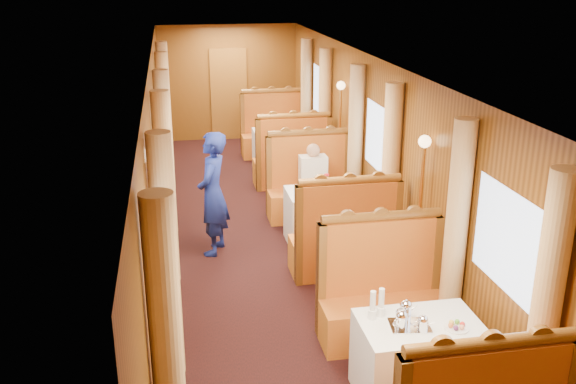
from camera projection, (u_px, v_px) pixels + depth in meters
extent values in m
cube|color=brown|center=(229.00, 94.00, 14.09)|extent=(0.80, 0.04, 2.00)
cube|color=white|center=(418.00, 361.00, 5.64)|extent=(1.05, 0.72, 0.75)
cylinder|color=brown|center=(492.00, 343.00, 4.26)|extent=(1.23, 0.10, 0.10)
cube|color=#A93912|center=(383.00, 320.00, 6.57)|extent=(1.30, 0.55, 0.45)
cube|color=#A93912|center=(379.00, 256.00, 6.57)|extent=(1.30, 0.12, 0.80)
cylinder|color=brown|center=(381.00, 216.00, 6.42)|extent=(1.23, 0.10, 0.10)
cube|color=white|center=(325.00, 217.00, 8.89)|extent=(1.05, 0.72, 0.75)
cube|color=#A93912|center=(342.00, 255.00, 8.06)|extent=(1.30, 0.55, 0.45)
cube|color=#A93912|center=(349.00, 215.00, 7.65)|extent=(1.30, 0.12, 0.80)
cylinder|color=brown|center=(350.00, 180.00, 7.50)|extent=(1.23, 0.10, 0.10)
cube|color=#A93912|center=(310.00, 203.00, 9.82)|extent=(1.30, 0.55, 0.45)
cube|color=#A93912|center=(308.00, 160.00, 9.81)|extent=(1.30, 0.12, 0.80)
cylinder|color=brown|center=(308.00, 133.00, 9.67)|extent=(1.23, 0.10, 0.10)
cube|color=white|center=(282.00, 150.00, 12.14)|extent=(1.05, 0.72, 0.75)
cube|color=#A93912|center=(291.00, 172.00, 11.31)|extent=(1.30, 0.55, 0.45)
cube|color=#A93912|center=(293.00, 141.00, 10.90)|extent=(1.30, 0.12, 0.80)
cylinder|color=brown|center=(294.00, 116.00, 10.75)|extent=(1.23, 0.10, 0.10)
cube|color=#A93912|center=(274.00, 145.00, 13.07)|extent=(1.30, 0.55, 0.45)
cube|color=#A93912|center=(272.00, 112.00, 13.06)|extent=(1.30, 0.12, 0.80)
cylinder|color=brown|center=(272.00, 91.00, 12.91)|extent=(1.23, 0.10, 0.10)
cube|color=silver|center=(410.00, 326.00, 5.47)|extent=(0.37, 0.30, 0.01)
cylinder|color=white|center=(456.00, 328.00, 5.44)|extent=(0.21, 0.21, 0.01)
cylinder|color=white|center=(372.00, 314.00, 5.58)|extent=(0.08, 0.08, 0.08)
cylinder|color=white|center=(373.00, 301.00, 5.54)|extent=(0.05, 0.05, 0.18)
cylinder|color=white|center=(381.00, 311.00, 5.63)|extent=(0.08, 0.08, 0.08)
cylinder|color=white|center=(381.00, 298.00, 5.58)|extent=(0.05, 0.05, 0.18)
cylinder|color=silver|center=(326.00, 186.00, 8.76)|extent=(0.06, 0.06, 0.14)
cylinder|color=silver|center=(282.00, 127.00, 12.01)|extent=(0.06, 0.06, 0.14)
cylinder|color=#E4B575|center=(167.00, 358.00, 4.29)|extent=(0.22, 0.22, 2.35)
cylinder|color=#E4B575|center=(166.00, 259.00, 5.74)|extent=(0.22, 0.22, 2.35)
cylinder|color=#E4B575|center=(544.00, 320.00, 4.76)|extent=(0.22, 0.22, 2.35)
cylinder|color=#E4B575|center=(456.00, 237.00, 6.21)|extent=(0.22, 0.22, 2.35)
cylinder|color=#E4B575|center=(166.00, 190.00, 7.54)|extent=(0.22, 0.22, 2.35)
cylinder|color=#E4B575|center=(165.00, 154.00, 8.99)|extent=(0.22, 0.22, 2.35)
cylinder|color=#E4B575|center=(390.00, 177.00, 8.01)|extent=(0.22, 0.22, 2.35)
cylinder|color=#E4B575|center=(355.00, 144.00, 9.46)|extent=(0.22, 0.22, 2.35)
cylinder|color=#E4B575|center=(165.00, 123.00, 10.79)|extent=(0.22, 0.22, 2.35)
cylinder|color=#E4B575|center=(165.00, 104.00, 12.23)|extent=(0.22, 0.22, 2.35)
cylinder|color=#E4B575|center=(325.00, 116.00, 11.26)|extent=(0.22, 0.22, 2.35)
cylinder|color=#E4B575|center=(306.00, 99.00, 12.70)|extent=(0.22, 0.22, 2.35)
cylinder|color=#BF8C3F|center=(166.00, 242.00, 6.72)|extent=(0.04, 0.04, 1.85)
sphere|color=#FFD18C|center=(160.00, 154.00, 6.40)|extent=(0.14, 0.14, 0.14)
cylinder|color=#BF8C3F|center=(419.00, 224.00, 7.19)|extent=(0.04, 0.04, 1.85)
sphere|color=#FFD18C|center=(425.00, 141.00, 6.88)|extent=(0.14, 0.14, 0.14)
cylinder|color=#BF8C3F|center=(165.00, 152.00, 9.96)|extent=(0.04, 0.04, 1.85)
sphere|color=#FFD18C|center=(161.00, 91.00, 9.65)|extent=(0.14, 0.14, 0.14)
cylinder|color=#BF8C3F|center=(339.00, 144.00, 10.44)|extent=(0.04, 0.04, 1.85)
sphere|color=#FFD18C|center=(341.00, 85.00, 10.12)|extent=(0.14, 0.14, 0.14)
imported|color=navy|center=(213.00, 194.00, 8.43)|extent=(0.58, 0.71, 1.66)
cube|color=beige|center=(313.00, 174.00, 9.51)|extent=(0.40, 0.24, 0.55)
sphere|color=tan|center=(313.00, 150.00, 9.39)|extent=(0.20, 0.20, 0.20)
cube|color=beige|center=(315.00, 192.00, 9.43)|extent=(0.36, 0.30, 0.14)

